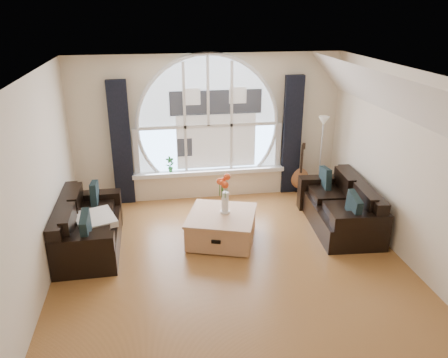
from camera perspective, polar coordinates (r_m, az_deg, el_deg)
ground at (r=6.30m, az=1.35°, el=-11.95°), size 5.00×5.50×0.01m
ceiling at (r=5.30m, az=1.61°, el=13.08°), size 5.00×5.50×0.01m
wall_back at (r=8.24m, az=-2.09°, el=6.69°), size 5.00×0.01×2.70m
wall_front at (r=3.37m, az=10.62°, el=-18.44°), size 5.00×0.01×2.70m
wall_left at (r=5.78m, az=-23.71°, el=-2.02°), size 0.01×5.50×2.70m
wall_right at (r=6.58m, az=23.40°, el=0.85°), size 0.01×5.50×2.70m
attic_slope at (r=6.16m, az=22.41°, el=9.41°), size 0.92×5.50×0.72m
arched_window at (r=8.14m, az=-2.09°, el=8.50°), size 2.60×0.06×2.15m
window_sill at (r=8.41m, az=-1.93°, el=0.98°), size 2.90×0.22×0.08m
window_frame at (r=8.12m, az=-2.06°, el=8.45°), size 2.76×0.08×2.15m
neighbor_house at (r=8.18m, az=-1.02°, el=7.67°), size 1.70×0.02×1.50m
curtain_left at (r=8.15m, az=-13.23°, el=4.46°), size 0.35×0.12×2.30m
curtain_right at (r=8.52m, az=8.81°, el=5.57°), size 0.35×0.12×2.30m
sofa_left at (r=6.99m, az=-17.16°, el=-5.61°), size 0.89×1.75×0.77m
sofa_right at (r=7.53m, az=14.83°, el=-3.29°), size 1.01×1.82×0.78m
coffee_chest at (r=6.94m, az=-0.31°, el=-6.15°), size 1.29×1.29×0.50m
throw_blanket at (r=6.87m, az=-16.43°, el=-5.06°), size 0.71×0.71×0.10m
vase_flowers at (r=6.73m, az=0.14°, el=-1.41°), size 0.24×0.24×0.70m
floor_lamp at (r=8.45m, az=12.44°, el=2.66°), size 0.24×0.24×1.60m
guitar at (r=8.69m, az=9.90°, el=1.51°), size 0.42×0.35×1.06m
potted_plant at (r=8.29m, az=-7.04°, el=1.91°), size 0.18×0.15×0.30m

